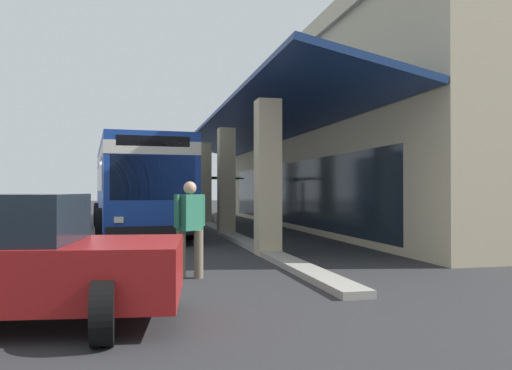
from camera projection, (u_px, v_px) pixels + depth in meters
The scene contains 6 objects.
ground at pixel (291, 229), 20.38m from camera, with size 120.00×120.00×0.00m, color #2D2D30.
curb_strip at pixel (214, 227), 20.72m from camera, with size 27.76×0.50×0.12m, color #9E998E.
plaza_building at pixel (432, 142), 22.91m from camera, with size 23.43×16.88×7.22m.
transit_bus at pixel (136, 181), 19.14m from camera, with size 11.38×3.47×3.34m.
pedestrian at pixel (190, 224), 9.00m from camera, with size 0.50×0.57×1.67m.
potted_palm at pixel (224, 209), 24.42m from camera, with size 1.88×1.92×2.19m.
Camera 1 is at (19.57, 2.11, 1.51)m, focal length 36.73 mm.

